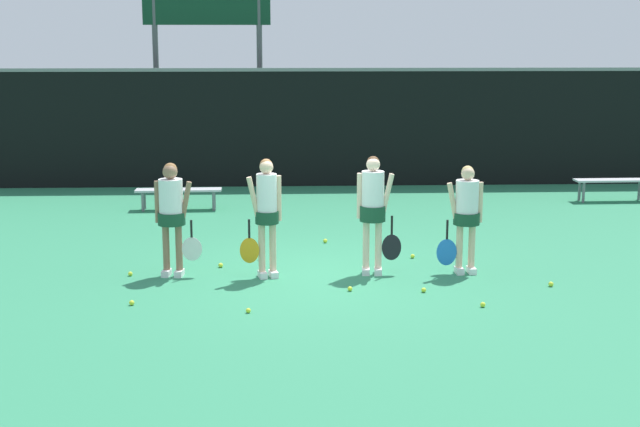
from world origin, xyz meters
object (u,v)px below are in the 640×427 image
Objects in this scene: tennis_ball_8 at (413,256)px; tennis_ball_1 at (248,311)px; tennis_ball_3 at (483,305)px; tennis_ball_7 at (245,242)px; player_1 at (266,208)px; tennis_ball_6 at (424,290)px; tennis_ball_2 at (551,284)px; tennis_ball_9 at (261,258)px; player_0 at (172,209)px; tennis_ball_11 at (350,289)px; tennis_ball_10 at (132,303)px; scoreboard at (207,11)px; tennis_ball_4 at (221,265)px; bench_courtside at (179,192)px; tennis_ball_0 at (130,274)px; player_2 at (373,205)px; player_3 at (466,211)px; tennis_ball_5 at (325,241)px; bench_far at (612,183)px.

tennis_ball_1 is at bearing -132.31° from tennis_ball_8.
tennis_ball_3 is 5.04m from tennis_ball_7.
tennis_ball_8 is at bearing 11.92° from player_1.
tennis_ball_3 is 0.98m from tennis_ball_6.
tennis_ball_2 is at bearing -33.08° from tennis_ball_7.
tennis_ball_6 is at bearing -34.77° from player_1.
tennis_ball_9 is at bearing 140.41° from tennis_ball_6.
player_0 is 24.93× the size of tennis_ball_8.
player_0 is 4.71m from tennis_ball_3.
tennis_ball_9 is at bearing 125.53° from tennis_ball_11.
tennis_ball_10 is at bearing -154.53° from player_1.
scoreboard is 78.86× the size of tennis_ball_11.
tennis_ball_9 is at bearing 87.97° from tennis_ball_1.
tennis_ball_11 is at bearing -121.98° from tennis_ball_8.
tennis_ball_4 is 3.27m from tennis_ball_6.
bench_courtside is at bearing 123.12° from tennis_ball_6.
tennis_ball_6 is at bearing -9.33° from player_0.
bench_courtside reaches higher than tennis_ball_10.
tennis_ball_3 is (2.86, -1.64, -1.00)m from player_1.
tennis_ball_10 reaches higher than tennis_ball_1.
bench_courtside is 26.77× the size of tennis_ball_7.
tennis_ball_1 is at bearing -160.78° from tennis_ball_6.
bench_courtside is 5.21m from tennis_ball_0.
bench_courtside is 25.59× the size of tennis_ball_10.
bench_courtside is 27.30× the size of tennis_ball_1.
tennis_ball_2 is at bearing -21.85° from player_1.
player_1 is at bearing -171.17° from player_2.
player_3 reaches higher than tennis_ball_1.
tennis_ball_8 is 0.99× the size of tennis_ball_10.
tennis_ball_0 is at bearing 172.16° from tennis_ball_2.
bench_courtside is 4.27m from tennis_ball_5.
scoreboard reaches higher than tennis_ball_0.
player_3 is 25.24× the size of tennis_ball_1.
player_3 reaches higher than tennis_ball_11.
player_3 is 22.61× the size of tennis_ball_4.
tennis_ball_0 is 4.44m from tennis_ball_8.
tennis_ball_11 is at bearing -133.75° from bench_far.
tennis_ball_8 is (3.04, 0.45, -0.00)m from tennis_ball_4.
tennis_ball_3 is (4.89, -1.77, 0.00)m from tennis_ball_0.
player_3 is at bearing -64.73° from scoreboard.
tennis_ball_2 reaches higher than tennis_ball_8.
tennis_ball_11 is at bearing -16.48° from tennis_ball_0.
player_3 is 1.63m from tennis_ball_2.
player_2 reaches higher than bench_courtside.
player_3 is 3.03m from tennis_ball_5.
tennis_ball_5 is (3.00, 2.05, 0.00)m from tennis_ball_0.
player_2 is (-5.78, -5.79, 0.64)m from bench_far.
tennis_ball_5 is 4.47m from tennis_ball_10.
player_2 is at bearing -7.96° from player_1.
tennis_ball_7 is (-4.45, 2.90, -0.00)m from tennis_ball_2.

